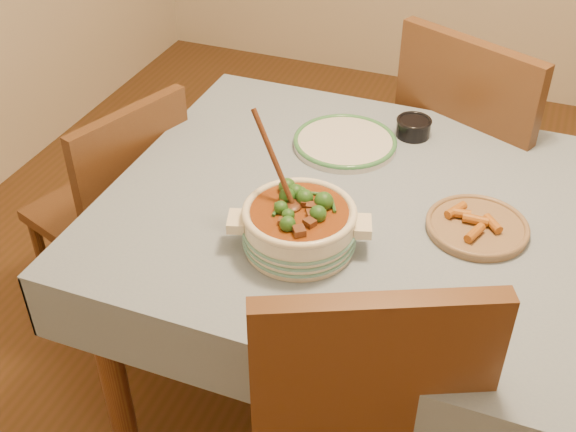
% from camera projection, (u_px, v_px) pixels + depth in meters
% --- Properties ---
extents(floor, '(4.50, 4.50, 0.00)m').
position_uv_depth(floor, '(410.00, 416.00, 2.22)').
color(floor, '#4F3216').
rests_on(floor, ground).
extents(dining_table, '(1.68, 1.08, 0.76)m').
position_uv_depth(dining_table, '(438.00, 250.00, 1.81)').
color(dining_table, brown).
rests_on(dining_table, floor).
extents(stew_casserole, '(0.33, 0.32, 0.31)m').
position_uv_depth(stew_casserole, '(299.00, 223.00, 1.64)').
color(stew_casserole, '#EFE5C8').
rests_on(stew_casserole, dining_table).
extents(white_plate, '(0.34, 0.34, 0.03)m').
position_uv_depth(white_plate, '(345.00, 142.00, 2.03)').
color(white_plate, silver).
rests_on(white_plate, dining_table).
extents(condiment_bowl, '(0.10, 0.10, 0.05)m').
position_uv_depth(condiment_bowl, '(414.00, 126.00, 2.06)').
color(condiment_bowl, black).
rests_on(condiment_bowl, dining_table).
extents(fried_plate, '(0.32, 0.32, 0.04)m').
position_uv_depth(fried_plate, '(477.00, 225.00, 1.72)').
color(fried_plate, '#8A674C').
rests_on(fried_plate, dining_table).
extents(chair_far, '(0.62, 0.62, 1.00)m').
position_uv_depth(chair_far, '(475.00, 157.00, 2.34)').
color(chair_far, brown).
rests_on(chair_far, floor).
extents(chair_left, '(0.51, 0.51, 0.86)m').
position_uv_depth(chair_left, '(121.00, 206.00, 2.26)').
color(chair_left, brown).
rests_on(chair_left, floor).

